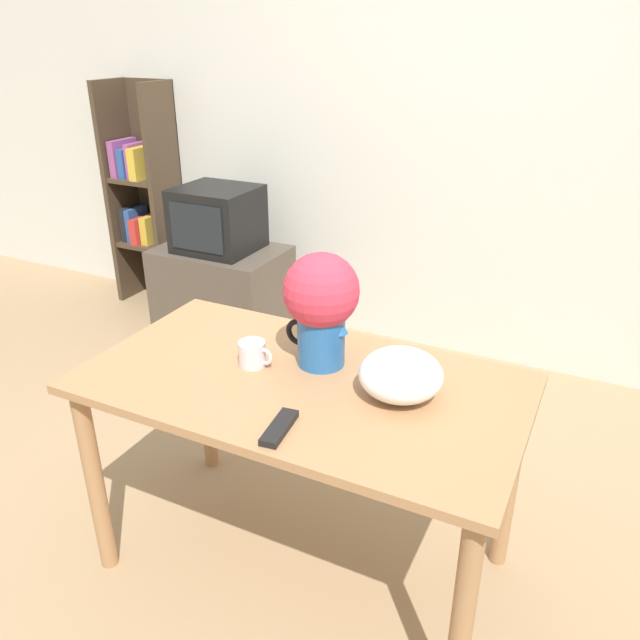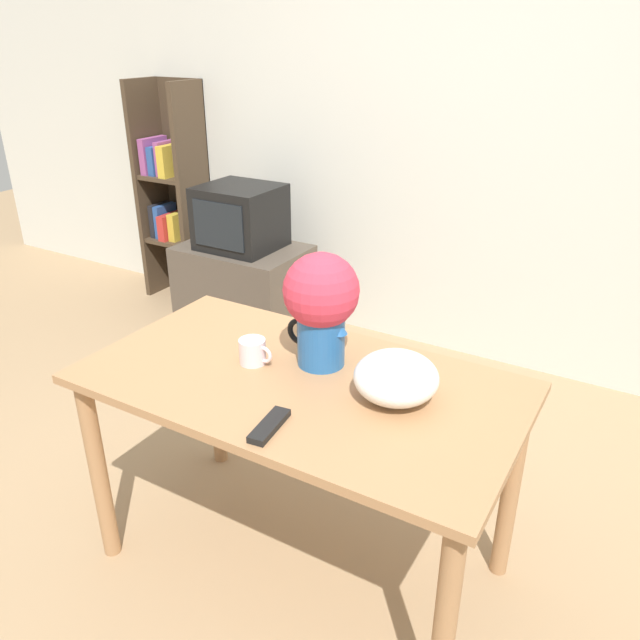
{
  "view_description": "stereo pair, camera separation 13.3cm",
  "coord_description": "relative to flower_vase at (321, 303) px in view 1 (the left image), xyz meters",
  "views": [
    {
      "loc": [
        0.93,
        -1.45,
        1.77
      ],
      "look_at": [
        0.14,
        0.17,
        0.93
      ],
      "focal_mm": 35.0,
      "sensor_mm": 36.0,
      "label": 1
    },
    {
      "loc": [
        1.05,
        -1.39,
        1.77
      ],
      "look_at": [
        0.14,
        0.17,
        0.93
      ],
      "focal_mm": 35.0,
      "sensor_mm": 36.0,
      "label": 2
    }
  ],
  "objects": [
    {
      "name": "table",
      "position": [
        -0.01,
        -0.12,
        -0.33
      ],
      "size": [
        1.39,
        0.76,
        0.77
      ],
      "color": "#A3754C",
      "rests_on": "ground_plane"
    },
    {
      "name": "wall_back",
      "position": [
        -0.14,
        1.77,
        0.31
      ],
      "size": [
        8.0,
        0.05,
        2.6
      ],
      "color": "silver",
      "rests_on": "ground_plane"
    },
    {
      "name": "coffee_mug",
      "position": [
        -0.19,
        -0.11,
        -0.18
      ],
      "size": [
        0.12,
        0.09,
        0.08
      ],
      "color": "silver",
      "rests_on": "table"
    },
    {
      "name": "flower_vase",
      "position": [
        0.0,
        0.0,
        0.0
      ],
      "size": [
        0.25,
        0.24,
        0.38
      ],
      "color": "#235B9E",
      "rests_on": "table"
    },
    {
      "name": "remote_control",
      "position": [
        0.07,
        -0.39,
        -0.21
      ],
      "size": [
        0.07,
        0.17,
        0.02
      ],
      "color": "black",
      "rests_on": "table"
    },
    {
      "name": "ground_plane",
      "position": [
        -0.14,
        -0.17,
        -0.99
      ],
      "size": [
        12.0,
        12.0,
        0.0
      ],
      "primitive_type": "plane",
      "color": "#9E7F5B"
    },
    {
      "name": "tv_set",
      "position": [
        -1.29,
        1.27,
        -0.22
      ],
      "size": [
        0.44,
        0.41,
        0.37
      ],
      "color": "black",
      "rests_on": "tv_stand"
    },
    {
      "name": "white_bowl",
      "position": [
        0.3,
        -0.08,
        -0.15
      ],
      "size": [
        0.25,
        0.25,
        0.15
      ],
      "color": "white",
      "rests_on": "table"
    },
    {
      "name": "bookshelf",
      "position": [
        -2.13,
        1.61,
        -0.25
      ],
      "size": [
        0.42,
        0.31,
        1.48
      ],
      "color": "#423323",
      "rests_on": "ground_plane"
    },
    {
      "name": "tv_stand",
      "position": [
        -1.29,
        1.27,
        -0.69
      ],
      "size": [
        0.74,
        0.51,
        0.59
      ],
      "color": "#4C4238",
      "rests_on": "ground_plane"
    }
  ]
}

